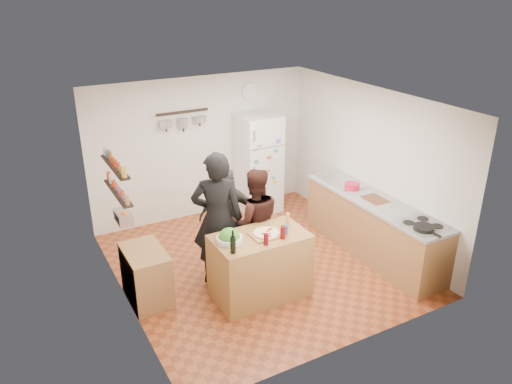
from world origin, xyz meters
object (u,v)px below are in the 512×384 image
wall_clock (249,91)px  person_left (218,219)px  skillet (424,228)px  fridge (258,164)px  salt_canister (285,230)px  side_table (146,275)px  person_back (229,217)px  counter_run (373,227)px  pepper_mill (288,221)px  wine_bottle (233,245)px  salad_bowl (229,239)px  person_center (254,222)px  prep_island (260,266)px  red_bowl (352,186)px

wall_clock → person_left: bearing=-127.3°
skillet → fridge: bearing=101.0°
salt_canister → side_table: size_ratio=0.16×
person_left → person_back: size_ratio=1.29×
counter_run → skillet: skillet is taller
pepper_mill → fridge: size_ratio=0.09×
fridge → wine_bottle: bearing=-124.4°
salad_bowl → skillet: (2.40, -0.96, 0.00)m
pepper_mill → person_center: person_center is taller
person_center → counter_run: person_center is taller
person_center → side_table: (-1.58, 0.09, -0.44)m
salt_canister → counter_run: 1.87m
prep_island → wall_clock: bearing=64.5°
pepper_mill → wall_clock: 3.09m
wine_bottle → side_table: 1.39m
salt_canister → person_center: 0.71m
person_left → fridge: person_left is taller
pepper_mill → person_left: 0.96m
skillet → counter_run: bearing=84.6°
pepper_mill → person_center: size_ratio=0.10×
wall_clock → side_table: 3.87m
skillet → person_center: bearing=140.0°
salad_bowl → person_center: person_center is taller
prep_island → person_left: (-0.33, 0.61, 0.51)m
person_center → wall_clock: bearing=-99.6°
salad_bowl → counter_run: bearing=2.3°
person_back → fridge: 1.94m
skillet → wine_bottle: bearing=164.5°
prep_island → salt_canister: (0.30, -0.12, 0.52)m
pepper_mill → red_bowl: bearing=21.0°
person_center → counter_run: (1.86, -0.41, -0.35)m
wine_bottle → salt_canister: 0.81m
salt_canister → prep_island: bearing=158.2°
counter_run → side_table: counter_run is taller
fridge → wall_clock: (0.00, 0.33, 1.25)m
counter_run → red_bowl: (-0.05, 0.50, 0.52)m
wine_bottle → salt_canister: bearing=7.1°
person_center → red_bowl: person_center is taller
person_back → wall_clock: (1.29, 1.77, 1.40)m
person_back → counter_run: 2.24m
salad_bowl → pepper_mill: 0.87m
person_back → red_bowl: size_ratio=6.37×
pepper_mill → person_center: 0.60m
counter_run → fridge: (-0.75, 2.30, 0.45)m
wine_bottle → red_bowl: wine_bottle is taller
salad_bowl → side_table: bearing=147.4°
salad_bowl → side_table: 1.26m
salt_canister → counter_run: (1.78, 0.27, -0.52)m
person_center → counter_run: bearing=-175.6°
salt_canister → skillet: bearing=-25.1°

